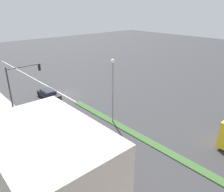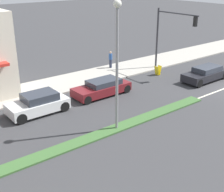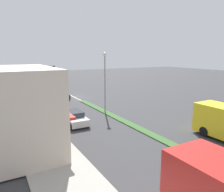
# 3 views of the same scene
# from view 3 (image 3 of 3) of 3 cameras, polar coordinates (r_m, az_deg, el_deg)

# --- Properties ---
(ground_plane) EXTENTS (160.00, 160.00, 0.00)m
(ground_plane) POSITION_cam_3_polar(r_m,az_deg,el_deg) (22.47, 5.85, -7.99)
(ground_plane) COLOR #38383A
(sidewalk_right) EXTENTS (4.00, 73.00, 0.12)m
(sidewalk_right) POSITION_cam_3_polar(r_m,az_deg,el_deg) (18.59, -17.06, -12.37)
(sidewalk_right) COLOR #A8A399
(sidewalk_right) RESTS_ON ground
(median_strip) EXTENTS (0.90, 46.00, 0.10)m
(median_strip) POSITION_cam_3_polar(r_m,az_deg,el_deg) (16.54, 24.86, -15.98)
(median_strip) COLOR #3D6633
(median_strip) RESTS_ON ground
(lane_marking_center) EXTENTS (0.16, 60.00, 0.01)m
(lane_marking_center) POSITION_cam_3_polar(r_m,az_deg,el_deg) (38.11, -9.93, -0.23)
(lane_marking_center) COLOR beige
(lane_marking_center) RESTS_ON ground
(building_corner_store) EXTENTS (6.22, 8.37, 6.20)m
(building_corner_store) POSITION_cam_3_polar(r_m,az_deg,el_deg) (17.58, -23.93, -3.32)
(building_corner_store) COLOR beige
(building_corner_store) RESTS_ON sidewalk_right
(traffic_signal_main) EXTENTS (4.59, 0.34, 5.60)m
(traffic_signal_main) POSITION_cam_3_polar(r_m,az_deg,el_deg) (35.48, -19.22, 4.87)
(traffic_signal_main) COLOR #333338
(traffic_signal_main) RESTS_ON sidewalk_right
(street_lamp) EXTENTS (0.44, 0.44, 7.37)m
(street_lamp) POSITION_cam_3_polar(r_m,az_deg,el_deg) (26.85, -1.87, 5.60)
(street_lamp) COLOR gray
(street_lamp) RESTS_ON median_strip
(pedestrian) EXTENTS (0.34, 0.34, 1.60)m
(pedestrian) POSITION_cam_3_polar(r_m,az_deg,el_deg) (31.84, -24.66, -1.52)
(pedestrian) COLOR #282D42
(pedestrian) RESTS_ON sidewalk_right
(warning_aframe_sign) EXTENTS (0.45, 0.53, 0.84)m
(warning_aframe_sign) POSITION_cam_3_polar(r_m,az_deg,el_deg) (34.63, -18.04, -1.02)
(warning_aframe_sign) COLOR yellow
(warning_aframe_sign) RESTS_ON ground
(van_white) EXTENTS (1.89, 3.94, 1.39)m
(van_white) POSITION_cam_3_polar(r_m,az_deg,el_deg) (23.29, -9.80, -5.69)
(van_white) COLOR silver
(van_white) RESTS_ON ground
(sedan_maroon) EXTENTS (1.80, 4.52, 1.20)m
(sedan_maroon) POSITION_cam_3_polar(r_m,az_deg,el_deg) (28.15, -13.41, -3.09)
(sedan_maroon) COLOR maroon
(sedan_maroon) RESTS_ON ground
(sedan_dark) EXTENTS (1.73, 4.44, 1.25)m
(sedan_dark) POSITION_cam_3_polar(r_m,az_deg,el_deg) (37.36, -13.15, 0.38)
(sedan_dark) COLOR black
(sedan_dark) RESTS_ON ground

